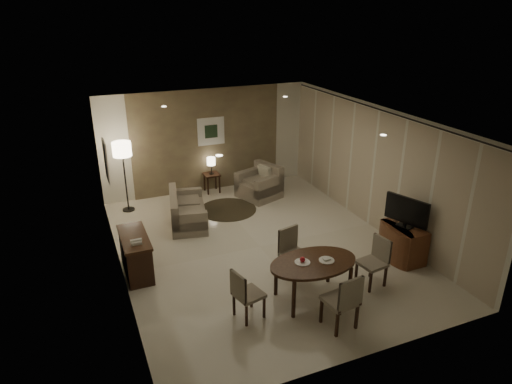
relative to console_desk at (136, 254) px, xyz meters
name	(u,v)px	position (x,y,z in m)	size (l,w,h in m)	color
room_shell	(252,179)	(2.49, 0.40, 0.98)	(5.50, 7.00, 2.70)	beige
taupe_accent	(207,141)	(2.49, 3.48, 0.98)	(3.96, 0.03, 2.70)	olive
curtain_wall	(373,170)	(5.17, 0.00, 0.95)	(0.08, 6.70, 2.58)	beige
curtain_rod	(380,109)	(5.17, 0.00, 2.27)	(0.03, 0.03, 6.80)	black
art_back_frame	(211,131)	(2.59, 3.46, 1.23)	(0.72, 0.03, 0.72)	silver
art_back_canvas	(211,131)	(2.59, 3.44, 1.23)	(0.34, 0.01, 0.34)	#1C301A
art_left_frame	(106,161)	(-0.23, 1.20, 1.48)	(0.03, 0.60, 0.80)	silver
art_left_canvas	(107,161)	(-0.21, 1.20, 1.48)	(0.01, 0.46, 0.64)	gray
downlight_nl	(219,156)	(1.09, -1.80, 2.31)	(0.10, 0.10, 0.01)	white
downlight_nr	(383,135)	(3.89, -1.80, 2.31)	(0.10, 0.10, 0.01)	white
downlight_fl	(164,107)	(1.09, 1.80, 2.31)	(0.10, 0.10, 0.01)	white
downlight_fr	(285,97)	(3.89, 1.80, 2.31)	(0.10, 0.10, 0.01)	white
console_desk	(136,254)	(0.00, 0.00, 0.00)	(0.48, 1.20, 0.75)	#482C17
telephone	(136,241)	(0.00, -0.30, 0.43)	(0.20, 0.14, 0.09)	white
tv_cabinet	(403,242)	(4.89, -1.50, -0.03)	(0.48, 0.90, 0.70)	brown
flat_tv	(407,211)	(4.87, -1.50, 0.65)	(0.06, 0.88, 0.60)	black
dining_table	(312,280)	(2.60, -1.98, -0.02)	(1.52, 0.95, 0.71)	#482C17
chair_near	(340,300)	(2.64, -2.77, 0.10)	(0.46, 0.46, 0.96)	gray
chair_far	(296,255)	(2.63, -1.31, 0.10)	(0.46, 0.46, 0.94)	gray
chair_left	(249,294)	(1.44, -2.02, 0.06)	(0.42, 0.42, 0.86)	gray
chair_right	(372,263)	(3.77, -2.02, 0.07)	(0.43, 0.43, 0.89)	gray
plate_a	(302,262)	(2.42, -1.93, 0.34)	(0.26, 0.26, 0.02)	white
plate_b	(327,260)	(2.82, -2.03, 0.34)	(0.26, 0.26, 0.02)	white
fruit_apple	(302,259)	(2.42, -1.93, 0.40)	(0.09, 0.09, 0.09)	red
napkin	(327,259)	(2.82, -2.03, 0.37)	(0.12, 0.08, 0.03)	white
round_rug	(228,209)	(2.50, 2.00, -0.37)	(1.38, 1.38, 0.01)	#3A3020
sofa	(188,208)	(1.42, 1.67, -0.01)	(0.77, 1.54, 0.72)	gray
armchair	(259,182)	(3.51, 2.44, 0.04)	(0.94, 0.89, 0.83)	gray
side_table	(212,183)	(2.50, 3.25, -0.12)	(0.40, 0.40, 0.51)	#331D11
table_lamp	(211,165)	(2.50, 3.25, 0.38)	(0.22, 0.22, 0.50)	#FFEAC1
floor_lamp	(125,177)	(0.26, 2.91, 0.48)	(0.43, 0.43, 1.71)	#FFE5B7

